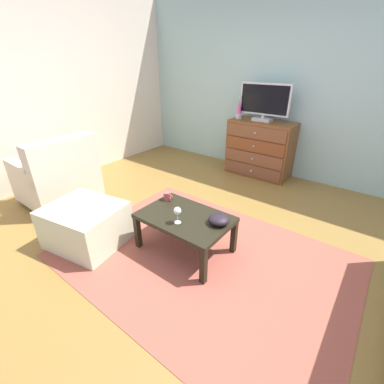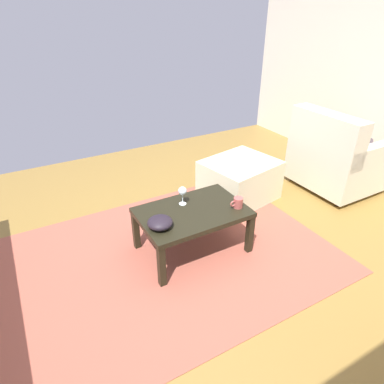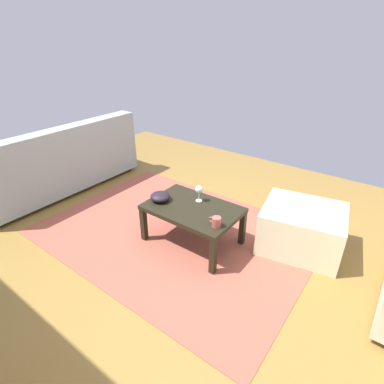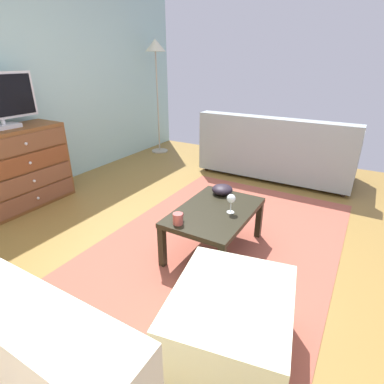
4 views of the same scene
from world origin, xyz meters
The scene contains 8 objects.
ground_plane centered at (0.00, 0.00, -0.03)m, with size 5.89×5.17×0.05m, color olive.
area_rug centered at (0.20, -0.20, 0.00)m, with size 2.60×1.90×0.01m, color #9C4E3E.
coffee_table centered at (-0.02, -0.19, 0.34)m, with size 0.85×0.57×0.39m.
wine_glass centered at (0.00, -0.32, 0.50)m, with size 0.07×0.07×0.16m.
mug centered at (-0.36, -0.06, 0.43)m, with size 0.11×0.08×0.08m.
bowl_decorative centered at (0.30, -0.11, 0.43)m, with size 0.19×0.19×0.08m, color black.
armchair centered at (-1.94, -0.40, 0.35)m, with size 0.80×0.82×0.88m.
ottoman centered at (-0.88, -0.71, 0.21)m, with size 0.70×0.60×0.42m, color beige.
Camera 2 is at (1.09, 1.78, 1.82)m, focal length 31.56 mm.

